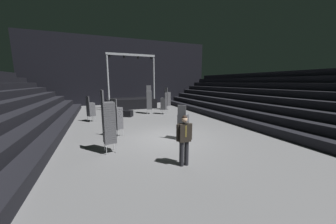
{
  "coord_description": "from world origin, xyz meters",
  "views": [
    {
      "loc": [
        -3.23,
        -7.91,
        2.77
      ],
      "look_at": [
        -0.27,
        -0.41,
        1.4
      ],
      "focal_mm": 18.93,
      "sensor_mm": 36.0,
      "label": 1
    }
  ],
  "objects_px": {
    "chair_stack_rear_left": "(109,122)",
    "chair_stack_rear_right": "(149,100)",
    "equipment_road_case": "(127,114)",
    "chair_stack_mid_right": "(164,103)",
    "chair_stack_mid_centre": "(183,122)",
    "stage_riser": "(131,102)",
    "chair_stack_front_left": "(168,99)",
    "man_with_tie": "(184,138)",
    "chair_stack_front_right": "(117,118)",
    "chair_stack_mid_left": "(91,109)"
  },
  "relations": [
    {
      "from": "stage_riser",
      "to": "chair_stack_mid_left",
      "type": "distance_m",
      "value": 6.93
    },
    {
      "from": "chair_stack_mid_right",
      "to": "chair_stack_rear_right",
      "type": "distance_m",
      "value": 1.34
    },
    {
      "from": "man_with_tie",
      "to": "chair_stack_front_right",
      "type": "relative_size",
      "value": 0.87
    },
    {
      "from": "chair_stack_front_left",
      "to": "chair_stack_mid_right",
      "type": "distance_m",
      "value": 2.53
    },
    {
      "from": "chair_stack_mid_right",
      "to": "chair_stack_rear_right",
      "type": "bearing_deg",
      "value": 97.71
    },
    {
      "from": "chair_stack_rear_left",
      "to": "chair_stack_rear_right",
      "type": "height_order",
      "value": "same"
    },
    {
      "from": "chair_stack_rear_left",
      "to": "equipment_road_case",
      "type": "distance_m",
      "value": 7.52
    },
    {
      "from": "chair_stack_mid_centre",
      "to": "chair_stack_rear_left",
      "type": "xyz_separation_m",
      "value": [
        -3.4,
        -0.37,
        0.38
      ]
    },
    {
      "from": "man_with_tie",
      "to": "chair_stack_mid_left",
      "type": "bearing_deg",
      "value": -69.18
    },
    {
      "from": "stage_riser",
      "to": "chair_stack_front_right",
      "type": "distance_m",
      "value": 10.37
    },
    {
      "from": "stage_riser",
      "to": "chair_stack_front_left",
      "type": "bearing_deg",
      "value": -39.59
    },
    {
      "from": "equipment_road_case",
      "to": "chair_stack_mid_left",
      "type": "bearing_deg",
      "value": -160.09
    },
    {
      "from": "chair_stack_rear_left",
      "to": "chair_stack_front_left",
      "type": "bearing_deg",
      "value": 137.97
    },
    {
      "from": "chair_stack_mid_left",
      "to": "chair_stack_mid_right",
      "type": "bearing_deg",
      "value": 69.05
    },
    {
      "from": "chair_stack_rear_left",
      "to": "chair_stack_rear_right",
      "type": "distance_m",
      "value": 8.73
    },
    {
      "from": "chair_stack_mid_left",
      "to": "chair_stack_rear_left",
      "type": "distance_m",
      "value": 6.37
    },
    {
      "from": "chair_stack_mid_right",
      "to": "chair_stack_front_right",
      "type": "bearing_deg",
      "value": 176.78
    },
    {
      "from": "chair_stack_rear_right",
      "to": "chair_stack_front_right",
      "type": "bearing_deg",
      "value": 72.84
    },
    {
      "from": "chair_stack_front_left",
      "to": "man_with_tie",
      "type": "bearing_deg",
      "value": -36.4
    },
    {
      "from": "man_with_tie",
      "to": "equipment_road_case",
      "type": "distance_m",
      "value": 9.38
    },
    {
      "from": "chair_stack_front_left",
      "to": "equipment_road_case",
      "type": "height_order",
      "value": "chair_stack_front_left"
    },
    {
      "from": "man_with_tie",
      "to": "equipment_road_case",
      "type": "xyz_separation_m",
      "value": [
        -0.49,
        9.34,
        -0.72
      ]
    },
    {
      "from": "man_with_tie",
      "to": "equipment_road_case",
      "type": "relative_size",
      "value": 1.9
    },
    {
      "from": "stage_riser",
      "to": "chair_stack_front_left",
      "type": "distance_m",
      "value": 4.23
    },
    {
      "from": "stage_riser",
      "to": "chair_stack_mid_right",
      "type": "bearing_deg",
      "value": -67.61
    },
    {
      "from": "chair_stack_front_right",
      "to": "chair_stack_rear_right",
      "type": "bearing_deg",
      "value": 108.97
    },
    {
      "from": "chair_stack_mid_centre",
      "to": "stage_riser",
      "type": "bearing_deg",
      "value": 138.94
    },
    {
      "from": "chair_stack_rear_right",
      "to": "equipment_road_case",
      "type": "distance_m",
      "value": 2.37
    },
    {
      "from": "stage_riser",
      "to": "chair_stack_mid_right",
      "type": "distance_m",
      "value": 5.3
    },
    {
      "from": "man_with_tie",
      "to": "chair_stack_front_left",
      "type": "xyz_separation_m",
      "value": [
        3.92,
        11.53,
        0.14
      ]
    },
    {
      "from": "chair_stack_rear_right",
      "to": "stage_riser",
      "type": "bearing_deg",
      "value": -65.87
    },
    {
      "from": "chair_stack_front_left",
      "to": "chair_stack_rear_left",
      "type": "relative_size",
      "value": 0.9
    },
    {
      "from": "chair_stack_front_left",
      "to": "chair_stack_front_right",
      "type": "height_order",
      "value": "chair_stack_front_left"
    },
    {
      "from": "chair_stack_mid_right",
      "to": "chair_stack_mid_centre",
      "type": "height_order",
      "value": "chair_stack_mid_right"
    },
    {
      "from": "man_with_tie",
      "to": "chair_stack_mid_left",
      "type": "relative_size",
      "value": 0.95
    },
    {
      "from": "chair_stack_front_right",
      "to": "chair_stack_front_left",
      "type": "bearing_deg",
      "value": 101.13
    },
    {
      "from": "chair_stack_front_left",
      "to": "chair_stack_rear_right",
      "type": "height_order",
      "value": "chair_stack_rear_right"
    },
    {
      "from": "chair_stack_front_right",
      "to": "chair_stack_mid_centre",
      "type": "xyz_separation_m",
      "value": [
        2.91,
        -1.66,
        -0.13
      ]
    },
    {
      "from": "chair_stack_front_right",
      "to": "chair_stack_rear_right",
      "type": "relative_size",
      "value": 0.79
    },
    {
      "from": "man_with_tie",
      "to": "chair_stack_rear_left",
      "type": "relative_size",
      "value": 0.69
    },
    {
      "from": "stage_riser",
      "to": "chair_stack_mid_centre",
      "type": "distance_m",
      "value": 11.75
    },
    {
      "from": "chair_stack_rear_left",
      "to": "equipment_road_case",
      "type": "relative_size",
      "value": 2.75
    },
    {
      "from": "chair_stack_front_left",
      "to": "chair_stack_mid_right",
      "type": "height_order",
      "value": "chair_stack_front_left"
    },
    {
      "from": "chair_stack_mid_right",
      "to": "chair_stack_rear_left",
      "type": "height_order",
      "value": "chair_stack_rear_left"
    },
    {
      "from": "stage_riser",
      "to": "chair_stack_mid_right",
      "type": "relative_size",
      "value": 2.91
    },
    {
      "from": "man_with_tie",
      "to": "chair_stack_mid_centre",
      "type": "xyz_separation_m",
      "value": [
        1.17,
        2.46,
        -0.11
      ]
    },
    {
      "from": "chair_stack_rear_right",
      "to": "equipment_road_case",
      "type": "height_order",
      "value": "chair_stack_rear_right"
    },
    {
      "from": "man_with_tie",
      "to": "chair_stack_rear_left",
      "type": "distance_m",
      "value": 3.07
    },
    {
      "from": "chair_stack_mid_left",
      "to": "stage_riser",
      "type": "bearing_deg",
      "value": 117.0
    },
    {
      "from": "man_with_tie",
      "to": "chair_stack_mid_right",
      "type": "relative_size",
      "value": 0.91
    }
  ]
}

